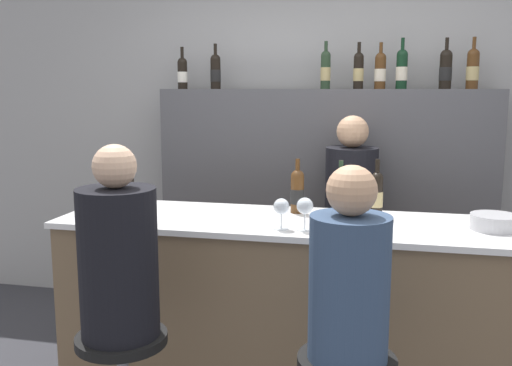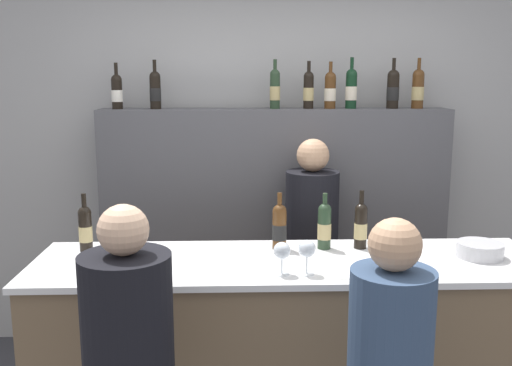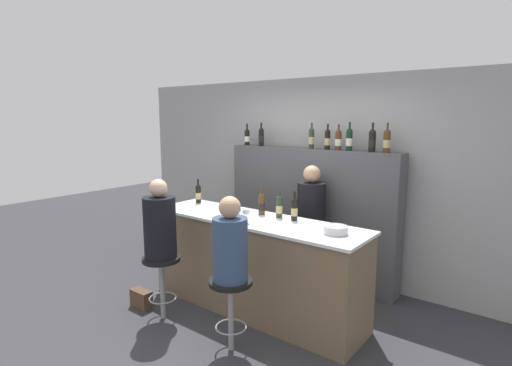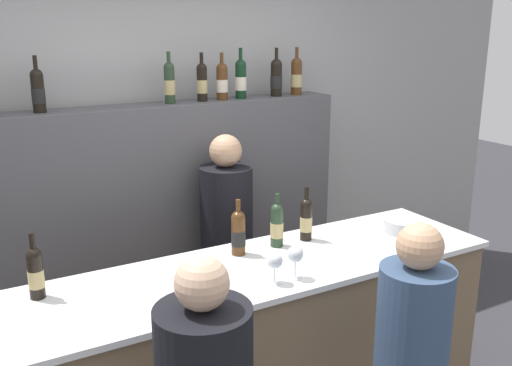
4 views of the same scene
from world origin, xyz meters
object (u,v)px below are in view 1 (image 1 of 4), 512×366
(guest_seated_left, at_px, (118,255))
(metal_bowl, at_px, (494,222))
(wine_bottle_counter_3, at_px, (377,193))
(wine_bottle_backbar_3, at_px, (359,70))
(wine_bottle_backbar_6, at_px, (446,69))
(guest_seated_right, at_px, (349,277))
(bar_stool_left, at_px, (123,366))
(wine_bottle_backbar_2, at_px, (326,69))
(wine_bottle_backbar_5, at_px, (402,69))
(wine_glass_0, at_px, (281,207))
(wine_glass_1, at_px, (305,207))
(bartender, at_px, (350,243))
(wine_bottle_backbar_0, at_px, (182,73))
(wine_bottle_backbar_1, at_px, (216,71))
(wine_bottle_counter_0, at_px, (128,184))
(wine_bottle_backbar_4, at_px, (380,70))
(wine_bottle_backbar_7, at_px, (473,68))
(wine_bottle_counter_1, at_px, (297,191))
(wine_bottle_counter_2, at_px, (340,192))

(guest_seated_left, bearing_deg, metal_bowl, 24.96)
(wine_bottle_counter_3, distance_m, wine_bottle_backbar_3, 1.20)
(wine_bottle_backbar_6, bearing_deg, guest_seated_right, -104.39)
(bar_stool_left, bearing_deg, guest_seated_right, 0.00)
(guest_seated_left, bearing_deg, guest_seated_right, 0.00)
(wine_bottle_backbar_2, xyz_separation_m, wine_bottle_backbar_5, (0.51, 0.00, 0.00))
(wine_glass_0, height_order, wine_glass_1, wine_glass_1)
(wine_bottle_backbar_6, distance_m, bartender, 1.31)
(wine_bottle_backbar_0, xyz_separation_m, wine_bottle_backbar_1, (0.25, 0.00, 0.01))
(wine_bottle_counter_0, height_order, wine_glass_0, wine_bottle_counter_0)
(wine_bottle_counter_0, bearing_deg, wine_bottle_counter_3, -0.00)
(wine_bottle_backbar_3, height_order, guest_seated_right, wine_bottle_backbar_3)
(wine_bottle_backbar_4, bearing_deg, wine_bottle_backbar_5, 0.00)
(wine_bottle_backbar_2, distance_m, wine_bottle_backbar_4, 0.37)
(wine_bottle_backbar_7, distance_m, guest_seated_right, 2.18)
(bar_stool_left, bearing_deg, bartender, 60.92)
(wine_bottle_backbar_3, relative_size, wine_glass_0, 2.08)
(wine_bottle_counter_1, distance_m, guest_seated_left, 1.11)
(wine_bottle_backbar_4, height_order, guest_seated_left, wine_bottle_backbar_4)
(wine_bottle_backbar_3, relative_size, wine_bottle_backbar_5, 0.93)
(wine_bottle_backbar_5, xyz_separation_m, wine_bottle_backbar_7, (0.45, -0.00, -0.00))
(wine_bottle_backbar_6, xyz_separation_m, guest_seated_left, (-1.44, -1.90, -0.81))
(wine_bottle_counter_2, relative_size, wine_glass_0, 1.94)
(wine_bottle_backbar_3, distance_m, metal_bowl, 1.56)
(wine_bottle_counter_0, height_order, wine_glass_1, wine_bottle_counter_0)
(wine_glass_0, xyz_separation_m, wine_glass_1, (0.11, 0.00, 0.01))
(wine_bottle_backbar_1, relative_size, wine_bottle_backbar_4, 1.04)
(guest_seated_right, bearing_deg, bartender, 93.21)
(wine_bottle_backbar_5, height_order, wine_glass_0, wine_bottle_backbar_5)
(wine_bottle_counter_1, xyz_separation_m, bartender, (0.25, 0.64, -0.45))
(wine_bottle_counter_3, distance_m, guest_seated_right, 0.93)
(wine_bottle_backbar_2, bearing_deg, wine_bottle_backbar_4, -0.00)
(wine_bottle_backbar_0, bearing_deg, wine_bottle_backbar_5, 0.00)
(wine_bottle_backbar_4, height_order, bartender, wine_bottle_backbar_4)
(wine_bottle_counter_1, relative_size, guest_seated_left, 0.36)
(wine_bottle_backbar_0, xyz_separation_m, guest_seated_right, (1.34, -1.90, -0.82))
(wine_bottle_counter_3, xyz_separation_m, guest_seated_left, (-1.03, -0.91, -0.14))
(wine_bottle_backbar_6, bearing_deg, wine_glass_1, -118.05)
(wine_bottle_counter_0, relative_size, guest_seated_right, 0.40)
(wine_bottle_counter_2, relative_size, guest_seated_left, 0.36)
(wine_bottle_backbar_4, relative_size, guest_seated_left, 0.38)
(wine_bottle_backbar_4, xyz_separation_m, bartender, (-0.15, -0.35, -1.12))
(wine_bottle_backbar_0, xyz_separation_m, wine_bottle_backbar_7, (2.00, 0.00, 0.02))
(wine_bottle_counter_3, height_order, bar_stool_left, wine_bottle_counter_3)
(wine_bottle_counter_2, distance_m, wine_bottle_backbar_1, 1.55)
(wine_bottle_backbar_4, bearing_deg, wine_bottle_backbar_0, 180.00)
(wine_bottle_counter_1, height_order, wine_bottle_backbar_3, wine_bottle_backbar_3)
(wine_bottle_counter_3, bearing_deg, wine_bottle_counter_1, 180.00)
(wine_bottle_counter_0, bearing_deg, wine_bottle_backbar_6, 28.54)
(wine_bottle_counter_3, height_order, wine_bottle_backbar_3, wine_bottle_backbar_3)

